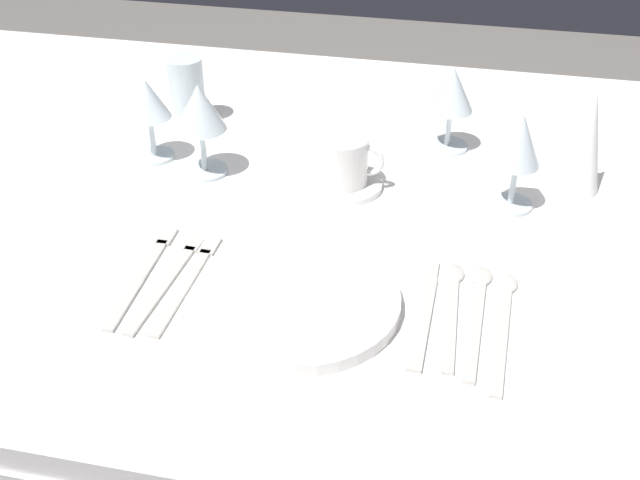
# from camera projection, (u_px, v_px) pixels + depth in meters

# --- Properties ---
(dining_table) EXTENTS (1.80, 1.11, 0.74)m
(dining_table) POSITION_uv_depth(u_px,v_px,m) (326.00, 238.00, 1.24)
(dining_table) COLOR white
(dining_table) RESTS_ON ground
(dinner_plate) EXTENTS (0.25, 0.25, 0.02)m
(dinner_plate) POSITION_uv_depth(u_px,v_px,m) (299.00, 301.00, 0.96)
(dinner_plate) COLOR white
(dinner_plate) RESTS_ON dining_table
(fork_outer) EXTENTS (0.02, 0.21, 0.00)m
(fork_outer) POSITION_uv_depth(u_px,v_px,m) (189.00, 279.00, 1.01)
(fork_outer) COLOR beige
(fork_outer) RESTS_ON dining_table
(fork_inner) EXTENTS (0.03, 0.22, 0.00)m
(fork_inner) POSITION_uv_depth(u_px,v_px,m) (170.00, 276.00, 1.01)
(fork_inner) COLOR beige
(fork_inner) RESTS_ON dining_table
(fork_salad) EXTENTS (0.02, 0.22, 0.00)m
(fork_salad) POSITION_uv_depth(u_px,v_px,m) (145.00, 271.00, 1.02)
(fork_salad) COLOR beige
(fork_salad) RESTS_ON dining_table
(dinner_knife) EXTENTS (0.02, 0.21, 0.00)m
(dinner_knife) POSITION_uv_depth(u_px,v_px,m) (424.00, 315.00, 0.95)
(dinner_knife) COLOR beige
(dinner_knife) RESTS_ON dining_table
(spoon_soup) EXTENTS (0.03, 0.21, 0.01)m
(spoon_soup) POSITION_uv_depth(u_px,v_px,m) (452.00, 301.00, 0.97)
(spoon_soup) COLOR beige
(spoon_soup) RESTS_ON dining_table
(spoon_dessert) EXTENTS (0.03, 0.22, 0.01)m
(spoon_dessert) POSITION_uv_depth(u_px,v_px,m) (478.00, 306.00, 0.96)
(spoon_dessert) COLOR beige
(spoon_dessert) RESTS_ON dining_table
(spoon_tea) EXTENTS (0.03, 0.23, 0.01)m
(spoon_tea) POSITION_uv_depth(u_px,v_px,m) (504.00, 315.00, 0.95)
(spoon_tea) COLOR beige
(spoon_tea) RESTS_ON dining_table
(saucer_left) EXTENTS (0.12, 0.12, 0.01)m
(saucer_left) POSITION_uv_depth(u_px,v_px,m) (342.00, 184.00, 1.20)
(saucer_left) COLOR white
(saucer_left) RESTS_ON dining_table
(coffee_cup_left) EXTENTS (0.10, 0.08, 0.07)m
(coffee_cup_left) POSITION_uv_depth(u_px,v_px,m) (344.00, 160.00, 1.18)
(coffee_cup_left) COLOR white
(coffee_cup_left) RESTS_ON saucer_left
(wine_glass_centre) EXTENTS (0.08, 0.08, 0.15)m
(wine_glass_centre) POSITION_uv_depth(u_px,v_px,m) (200.00, 111.00, 1.19)
(wine_glass_centre) COLOR silver
(wine_glass_centre) RESTS_ON dining_table
(wine_glass_left) EXTENTS (0.07, 0.07, 0.14)m
(wine_glass_left) POSITION_uv_depth(u_px,v_px,m) (148.00, 103.00, 1.23)
(wine_glass_left) COLOR silver
(wine_glass_left) RESTS_ON dining_table
(wine_glass_right) EXTENTS (0.06, 0.06, 0.15)m
(wine_glass_right) POSITION_uv_depth(u_px,v_px,m) (520.00, 145.00, 1.10)
(wine_glass_right) COLOR silver
(wine_glass_right) RESTS_ON dining_table
(wine_glass_far) EXTENTS (0.07, 0.07, 0.14)m
(wine_glass_far) POSITION_uv_depth(u_px,v_px,m) (452.00, 94.00, 1.26)
(wine_glass_far) COLOR silver
(wine_glass_far) RESTS_ON dining_table
(drink_tumbler) EXTENTS (0.06, 0.06, 0.12)m
(drink_tumbler) POSITION_uv_depth(u_px,v_px,m) (187.00, 95.00, 1.37)
(drink_tumbler) COLOR silver
(drink_tumbler) RESTS_ON dining_table
(napkin_folded) EXTENTS (0.06, 0.06, 0.16)m
(napkin_folded) POSITION_uv_depth(u_px,v_px,m) (587.00, 142.00, 1.15)
(napkin_folded) COLOR white
(napkin_folded) RESTS_ON dining_table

